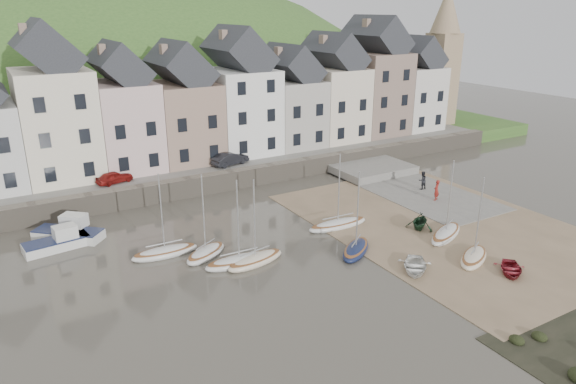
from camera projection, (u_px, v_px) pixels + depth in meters
ground at (331, 256)px, 37.05m from camera, size 160.00×160.00×0.00m
quay_land at (179, 148)px, 62.80m from camera, size 90.00×30.00×1.50m
quay_street at (216, 165)px, 53.19m from camera, size 70.00×7.00×0.10m
seawall at (231, 180)px, 50.56m from camera, size 70.00×1.20×1.80m
beach at (442, 225)px, 42.30m from camera, size 18.00×26.00×0.06m
slipway at (410, 188)px, 50.70m from camera, size 8.00×18.00×0.12m
hillside at (103, 222)px, 89.41m from camera, size 134.40×84.00×84.00m
townhouse_terrace at (216, 101)px, 54.94m from camera, size 61.05×8.00×13.93m
church_spire at (443, 52)px, 69.37m from camera, size 4.00×4.00×18.00m
sailboat_0 at (165, 252)px, 37.07m from camera, size 4.81×1.64×6.32m
sailboat_1 at (206, 253)px, 36.92m from camera, size 4.07×3.25×6.32m
sailboat_2 at (255, 260)px, 35.91m from camera, size 4.75×2.34×6.32m
sailboat_3 at (239, 261)px, 35.79m from camera, size 5.04×1.65×6.32m
sailboat_4 at (338, 224)px, 41.83m from camera, size 5.37×1.70×6.32m
sailboat_5 at (356, 249)px, 37.49m from camera, size 4.26×3.72×6.32m
sailboat_6 at (446, 234)px, 40.09m from camera, size 5.07×3.44×6.32m
sailboat_7 at (474, 257)px, 36.32m from camera, size 4.32×3.27×6.32m
motorboat_0 at (59, 241)px, 38.03m from camera, size 4.69×2.29×1.70m
motorboat_2 at (70, 231)px, 39.76m from camera, size 5.05×4.78×1.70m
rowboat_white at (415, 266)px, 34.75m from camera, size 3.83×3.87×0.66m
rowboat_green at (420, 221)px, 41.26m from camera, size 3.28×3.17×1.32m
rowboat_red at (511, 269)px, 34.43m from camera, size 3.40×3.38×0.58m
person_red at (436, 190)px, 47.19m from camera, size 0.82×0.70×1.90m
person_dark at (422, 180)px, 50.07m from camera, size 0.89×0.71×1.78m
car_left at (114, 177)px, 47.24m from camera, size 3.49×2.08×1.11m
car_right at (230, 159)px, 52.69m from camera, size 4.17×2.31×1.30m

